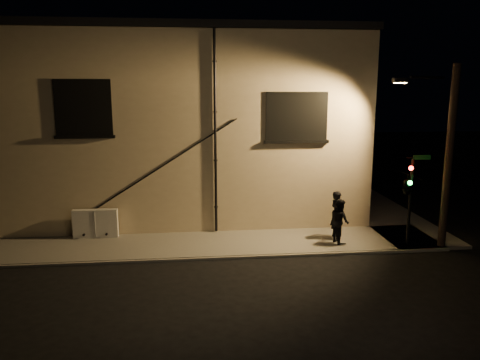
{
  "coord_description": "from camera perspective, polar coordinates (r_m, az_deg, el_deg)",
  "views": [
    {
      "loc": [
        -2.84,
        -16.22,
        6.25
      ],
      "look_at": [
        -0.9,
        1.8,
        2.58
      ],
      "focal_mm": 35.0,
      "sensor_mm": 36.0,
      "label": 1
    }
  ],
  "objects": [
    {
      "name": "ground",
      "position": [
        17.61,
        3.59,
        -9.36
      ],
      "size": [
        90.0,
        90.0,
        0.0
      ],
      "primitive_type": "plane",
      "color": "black"
    },
    {
      "name": "pedestrian_a",
      "position": [
        19.47,
        11.71,
        -4.13
      ],
      "size": [
        0.61,
        0.8,
        1.96
      ],
      "primitive_type": "imported",
      "rotation": [
        0.0,
        0.0,
        1.79
      ],
      "color": "black",
      "rests_on": "sidewalk"
    },
    {
      "name": "sidewalk",
      "position": [
        21.9,
        4.83,
        -5.01
      ],
      "size": [
        21.0,
        16.0,
        0.12
      ],
      "color": "slate",
      "rests_on": "ground"
    },
    {
      "name": "building",
      "position": [
        25.28,
        -6.53,
        7.19
      ],
      "size": [
        16.2,
        12.23,
        8.8
      ],
      "color": "beige",
      "rests_on": "ground"
    },
    {
      "name": "streetlamp_pole",
      "position": [
        19.24,
        23.79,
        3.0
      ],
      "size": [
        2.02,
        1.39,
        7.04
      ],
      "color": "black",
      "rests_on": "ground"
    },
    {
      "name": "pedestrian_b",
      "position": [
        18.92,
        12.06,
        -4.9
      ],
      "size": [
        0.83,
        0.98,
        1.77
      ],
      "primitive_type": "imported",
      "rotation": [
        0.0,
        0.0,
        1.77
      ],
      "color": "black",
      "rests_on": "sidewalk"
    },
    {
      "name": "traffic_signal",
      "position": [
        19.06,
        19.74,
        -0.61
      ],
      "size": [
        1.21,
        2.06,
        3.52
      ],
      "color": "black",
      "rests_on": "sidewalk"
    },
    {
      "name": "utility_cabinet",
      "position": [
        20.1,
        -17.2,
        -5.08
      ],
      "size": [
        1.79,
        0.3,
        1.18
      ],
      "primitive_type": "cube",
      "color": "silver",
      "rests_on": "sidewalk"
    }
  ]
}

